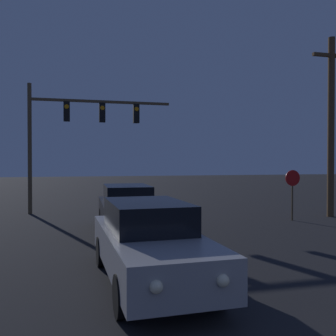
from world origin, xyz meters
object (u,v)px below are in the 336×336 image
object	(u,v)px
car_far	(128,209)
stop_sign	(293,186)
traffic_signal_mast	(75,124)
car_near	(149,241)
utility_pole	(331,123)

from	to	relation	value
car_far	stop_sign	bearing A→B (deg)	-170.49
traffic_signal_mast	stop_sign	xyz separation A→B (m)	(8.40, -4.53, -2.70)
traffic_signal_mast	stop_sign	world-z (taller)	traffic_signal_mast
car_far	traffic_signal_mast	distance (m)	6.62
car_near	utility_pole	distance (m)	11.82
stop_sign	car_near	bearing A→B (deg)	-138.96
traffic_signal_mast	utility_pole	bearing A→B (deg)	-20.69
stop_sign	utility_pole	size ratio (longest dim) A/B	0.26
car_near	stop_sign	world-z (taller)	stop_sign
car_near	utility_pole	world-z (taller)	utility_pole
traffic_signal_mast	car_far	bearing A→B (deg)	-73.33
traffic_signal_mast	stop_sign	bearing A→B (deg)	-28.33
traffic_signal_mast	utility_pole	world-z (taller)	utility_pole
car_far	stop_sign	xyz separation A→B (m)	(6.75, 0.98, 0.58)
car_near	traffic_signal_mast	xyz separation A→B (m)	(-1.35, 10.67, 3.29)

